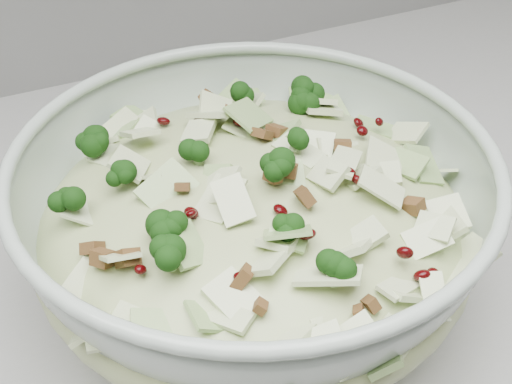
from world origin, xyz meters
TOP-DOWN VIEW (x-y plane):
  - mixing_bowl at (0.25, 1.60)m, footprint 0.41×0.41m
  - salad at (0.25, 1.60)m, footprint 0.42×0.42m

SIDE VIEW (x-z plane):
  - mixing_bowl at x=0.25m, z-range 0.90..1.03m
  - salad at x=0.25m, z-range 0.92..1.05m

